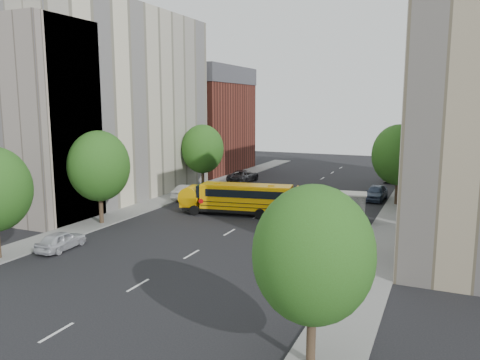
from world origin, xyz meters
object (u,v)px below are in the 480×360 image
Objects in this scene: safari_truck at (332,206)px; parked_car_0 at (61,240)px; street_tree_5 at (408,148)px; parked_car_2 at (243,176)px; street_tree_3 at (313,255)px; parked_car_5 at (391,175)px; parked_car_3 at (332,246)px; street_tree_4 at (399,155)px; street_tree_1 at (99,166)px; parked_car_1 at (189,192)px; parked_car_4 at (376,193)px; school_bus at (238,197)px; street_tree_2 at (203,149)px.

parked_car_0 is (-15.39, -15.51, -0.70)m from safari_truck.
street_tree_5 is 21.96m from safari_truck.
street_tree_3 is at bearing 117.77° from parked_car_2.
street_tree_5 is 5.47m from parked_car_5.
parked_car_3 is at bearing -94.21° from parked_car_5.
street_tree_4 is at bearing 161.40° from parked_car_2.
street_tree_1 is 37.20m from street_tree_5.
parked_car_5 is (-2.20, 47.13, -3.66)m from street_tree_3.
safari_truck is at bearing 170.40° from parked_car_1.
safari_truck is at bearing -115.45° from street_tree_4.
parked_car_2 is at bearing -159.38° from parked_car_5.
parked_car_2 is at bearing -94.24° from parked_car_0.
street_tree_4 is 19.31m from parked_car_3.
parked_car_4 is (17.60, 26.45, 0.14)m from parked_car_0.
street_tree_3 is at bearing -69.46° from school_bus.
parked_car_1 is at bearing -164.73° from street_tree_4.
parked_car_0 is 31.76m from parked_car_2.
street_tree_1 is at bearing -90.00° from street_tree_2.
parked_car_2 is (2.20, 6.99, -4.05)m from street_tree_2.
street_tree_2 is 38.83m from street_tree_3.
street_tree_5 is at bearing 90.00° from street_tree_4.
parked_car_3 is (-2.20, -18.70, -4.30)m from street_tree_4.
street_tree_4 is at bearing -90.00° from street_tree_5.
school_bus is 2.19× the size of parked_car_5.
safari_truck is at bearing -3.74° from school_bus.
street_tree_3 is 25.49m from school_bus.
safari_truck is at bearing -27.75° from street_tree_2.
parked_car_3 is at bearing -48.61° from school_bus.
parked_car_5 is at bearing 37.39° from street_tree_2.
parked_car_3 is (19.80, -0.70, -4.17)m from street_tree_1.
street_tree_4 reaches higher than street_tree_5.
street_tree_1 is 1.47× the size of parked_car_3.
school_bus is 27.48m from parked_car_5.
street_tree_1 reaches higher than street_tree_3.
street_tree_3 is 1.48× the size of parked_car_5.
street_tree_2 reaches higher than parked_car_0.
parked_car_4 is (19.80, 1.68, -4.02)m from street_tree_2.
street_tree_5 is (22.00, 12.00, -0.12)m from street_tree_2.
street_tree_3 is 47.32m from parked_car_5.
street_tree_5 reaches higher than parked_car_1.
parked_car_5 is at bearing 125.09° from street_tree_5.
school_bus is 8.51m from safari_truck.
parked_car_0 is at bearing 95.44° from parked_car_1.
street_tree_2 is 1.63× the size of parked_car_4.
parked_car_2 reaches higher than parked_car_1.
street_tree_4 reaches higher than parked_car_4.
parked_car_0 is (-6.94, -14.59, -0.95)m from school_bus.
street_tree_1 is 1.64× the size of parked_car_5.
parked_car_4 reaches higher than parked_car_5.
parked_car_4 is at bearing -94.21° from parked_car_5.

